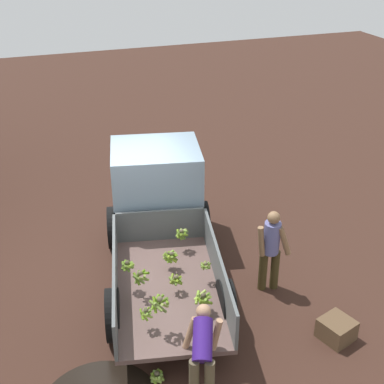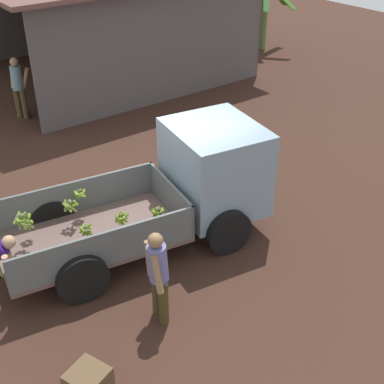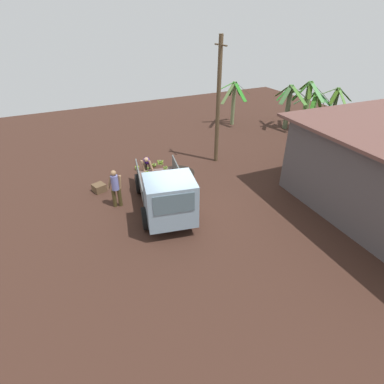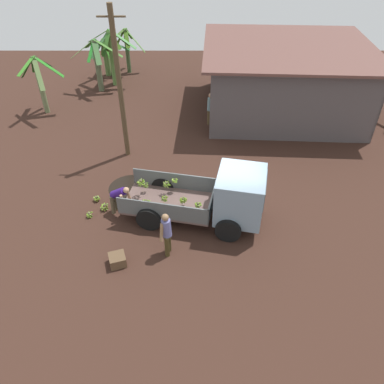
{
  "view_description": "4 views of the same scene",
  "coord_description": "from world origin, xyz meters",
  "px_view_note": "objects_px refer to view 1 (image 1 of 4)",
  "views": [
    {
      "loc": [
        -8.94,
        1.7,
        6.16
      ],
      "look_at": [
        -0.25,
        -1.31,
        1.32
      ],
      "focal_mm": 50.0,
      "sensor_mm": 36.0,
      "label": 1
    },
    {
      "loc": [
        -5.4,
        -7.18,
        6.08
      ],
      "look_at": [
        -0.36,
        -1.09,
        1.17
      ],
      "focal_mm": 50.0,
      "sensor_mm": 36.0,
      "label": 2
    },
    {
      "loc": [
        8.83,
        -4.0,
        6.97
      ],
      "look_at": [
        -0.15,
        0.38,
        0.94
      ],
      "focal_mm": 28.0,
      "sensor_mm": 36.0,
      "label": 3
    },
    {
      "loc": [
        -1.15,
        -10.45,
        9.0
      ],
      "look_at": [
        -1.15,
        -0.45,
        1.1
      ],
      "focal_mm": 35.0,
      "sensor_mm": 36.0,
      "label": 4
    }
  ],
  "objects_px": {
    "person_foreground_visitor": "(271,247)",
    "banana_bunch_on_ground_0": "(157,377)",
    "cargo_truck": "(158,203)",
    "wooden_crate_0": "(337,329)",
    "person_worker_loading": "(202,350)"
  },
  "relations": [
    {
      "from": "person_foreground_visitor",
      "to": "wooden_crate_0",
      "type": "xyz_separation_m",
      "value": [
        -1.53,
        -0.47,
        -0.73
      ]
    },
    {
      "from": "person_foreground_visitor",
      "to": "person_worker_loading",
      "type": "relative_size",
      "value": 1.32
    },
    {
      "from": "person_worker_loading",
      "to": "banana_bunch_on_ground_0",
      "type": "xyz_separation_m",
      "value": [
        0.33,
        0.59,
        -0.64
      ]
    },
    {
      "from": "cargo_truck",
      "to": "wooden_crate_0",
      "type": "bearing_deg",
      "value": -138.22
    },
    {
      "from": "person_foreground_visitor",
      "to": "person_worker_loading",
      "type": "xyz_separation_m",
      "value": [
        -1.8,
        1.95,
        -0.16
      ]
    },
    {
      "from": "cargo_truck",
      "to": "banana_bunch_on_ground_0",
      "type": "height_order",
      "value": "cargo_truck"
    },
    {
      "from": "banana_bunch_on_ground_0",
      "to": "wooden_crate_0",
      "type": "xyz_separation_m",
      "value": [
        -0.06,
        -3.0,
        0.07
      ]
    },
    {
      "from": "person_worker_loading",
      "to": "wooden_crate_0",
      "type": "relative_size",
      "value": 2.51
    },
    {
      "from": "person_foreground_visitor",
      "to": "banana_bunch_on_ground_0",
      "type": "height_order",
      "value": "person_foreground_visitor"
    },
    {
      "from": "cargo_truck",
      "to": "banana_bunch_on_ground_0",
      "type": "xyz_separation_m",
      "value": [
        -3.38,
        1.01,
        -0.97
      ]
    },
    {
      "from": "banana_bunch_on_ground_0",
      "to": "person_worker_loading",
      "type": "bearing_deg",
      "value": -119.51
    },
    {
      "from": "cargo_truck",
      "to": "person_foreground_visitor",
      "type": "relative_size",
      "value": 3.1
    },
    {
      "from": "person_foreground_visitor",
      "to": "wooden_crate_0",
      "type": "distance_m",
      "value": 1.76
    },
    {
      "from": "cargo_truck",
      "to": "person_worker_loading",
      "type": "bearing_deg",
      "value": -174.76
    },
    {
      "from": "cargo_truck",
      "to": "wooden_crate_0",
      "type": "distance_m",
      "value": 4.08
    }
  ]
}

